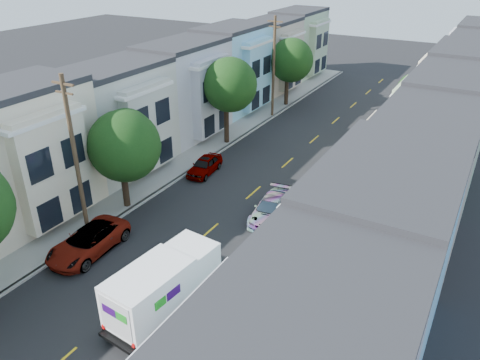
% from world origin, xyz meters
% --- Properties ---
extents(ground, '(160.00, 160.00, 0.00)m').
position_xyz_m(ground, '(0.00, 0.00, 0.00)').
color(ground, black).
rests_on(ground, ground).
extents(road_slab, '(12.00, 70.00, 0.02)m').
position_xyz_m(road_slab, '(0.00, 15.00, 0.01)').
color(road_slab, black).
rests_on(road_slab, ground).
extents(curb_left, '(0.30, 70.00, 0.15)m').
position_xyz_m(curb_left, '(-6.05, 15.00, 0.07)').
color(curb_left, gray).
rests_on(curb_left, ground).
extents(curb_right, '(0.30, 70.00, 0.15)m').
position_xyz_m(curb_right, '(6.05, 15.00, 0.07)').
color(curb_right, gray).
rests_on(curb_right, ground).
extents(sidewalk_left, '(2.60, 70.00, 0.15)m').
position_xyz_m(sidewalk_left, '(-7.35, 15.00, 0.07)').
color(sidewalk_left, gray).
rests_on(sidewalk_left, ground).
extents(sidewalk_right, '(2.60, 70.00, 0.15)m').
position_xyz_m(sidewalk_right, '(7.35, 15.00, 0.07)').
color(sidewalk_right, gray).
rests_on(sidewalk_right, ground).
extents(centerline, '(0.12, 70.00, 0.01)m').
position_xyz_m(centerline, '(0.00, 15.00, 0.00)').
color(centerline, gold).
rests_on(centerline, ground).
extents(townhouse_row_left, '(5.00, 70.00, 8.50)m').
position_xyz_m(townhouse_row_left, '(-11.15, 15.00, 0.00)').
color(townhouse_row_left, '#BFAE95').
rests_on(townhouse_row_left, ground).
extents(townhouse_row_right, '(5.00, 70.00, 8.50)m').
position_xyz_m(townhouse_row_right, '(11.15, 15.00, 0.00)').
color(townhouse_row_right, '#BFAE95').
rests_on(townhouse_row_right, ground).
extents(tree_c, '(4.70, 4.70, 6.99)m').
position_xyz_m(tree_c, '(-6.30, 5.89, 4.62)').
color(tree_c, black).
rests_on(tree_c, ground).
extents(tree_d, '(4.70, 4.70, 7.82)m').
position_xyz_m(tree_d, '(-6.30, 19.20, 5.45)').
color(tree_d, black).
rests_on(tree_d, ground).
extents(tree_e, '(4.70, 4.70, 7.46)m').
position_xyz_m(tree_e, '(-6.30, 32.14, 5.09)').
color(tree_e, black).
rests_on(tree_e, ground).
extents(tree_far_r, '(3.04, 3.04, 5.56)m').
position_xyz_m(tree_far_r, '(6.89, 30.18, 3.99)').
color(tree_far_r, black).
rests_on(tree_far_r, ground).
extents(utility_pole_near, '(1.60, 0.26, 10.00)m').
position_xyz_m(utility_pole_near, '(-6.30, 2.00, 5.15)').
color(utility_pole_near, '#42301E').
rests_on(utility_pole_near, ground).
extents(utility_pole_far, '(1.60, 0.26, 10.00)m').
position_xyz_m(utility_pole_far, '(-6.30, 28.00, 5.15)').
color(utility_pole_far, '#42301E').
rests_on(utility_pole_far, ground).
extents(fedex_truck, '(2.34, 6.07, 2.91)m').
position_xyz_m(fedex_truck, '(2.01, -1.01, 1.63)').
color(fedex_truck, white).
rests_on(fedex_truck, ground).
extents(lead_sedan, '(2.54, 4.88, 1.40)m').
position_xyz_m(lead_sedan, '(2.65, 9.47, 0.70)').
color(lead_sedan, black).
rests_on(lead_sedan, ground).
extents(parked_left_c, '(2.71, 5.41, 1.47)m').
position_xyz_m(parked_left_c, '(-4.90, 0.72, 0.73)').
color(parked_left_c, '#ABB1BF').
rests_on(parked_left_c, ground).
extents(parked_left_d, '(1.99, 4.26, 1.33)m').
position_xyz_m(parked_left_d, '(-4.90, 13.01, 0.67)').
color(parked_left_d, '#360C11').
rests_on(parked_left_d, ground).
extents(parked_right_b, '(1.49, 3.84, 1.24)m').
position_xyz_m(parked_right_b, '(4.90, -1.96, 0.62)').
color(parked_right_b, silver).
rests_on(parked_right_b, ground).
extents(parked_right_c, '(1.63, 4.20, 1.36)m').
position_xyz_m(parked_right_c, '(4.90, 18.43, 0.68)').
color(parked_right_c, black).
rests_on(parked_right_c, ground).
extents(parked_right_d, '(2.63, 5.16, 1.40)m').
position_xyz_m(parked_right_d, '(4.90, 27.81, 0.70)').
color(parked_right_d, black).
rests_on(parked_right_d, ground).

